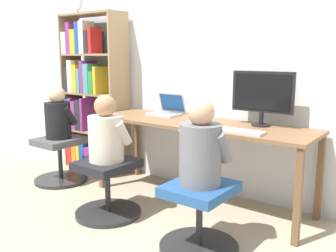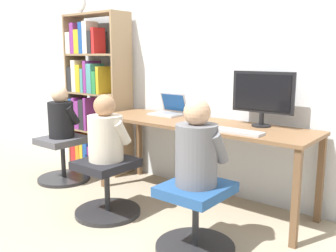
% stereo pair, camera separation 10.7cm
% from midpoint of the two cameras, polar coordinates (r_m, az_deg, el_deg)
% --- Properties ---
extents(ground_plane, '(14.00, 14.00, 0.00)m').
position_cam_midpoint_polar(ground_plane, '(3.42, 0.75, -13.02)').
color(ground_plane, tan).
extents(wall_back, '(10.00, 0.05, 2.60)m').
position_cam_midpoint_polar(wall_back, '(3.71, 7.22, 9.45)').
color(wall_back, silver).
rests_on(wall_back, ground_plane).
extents(desk, '(2.12, 0.63, 0.77)m').
position_cam_midpoint_polar(desk, '(3.46, 3.85, -0.66)').
color(desk, brown).
rests_on(desk, ground_plane).
extents(desktop_monitor, '(0.56, 0.16, 0.47)m').
position_cam_midpoint_polar(desktop_monitor, '(3.31, 13.26, 4.56)').
color(desktop_monitor, black).
rests_on(desktop_monitor, desk).
extents(laptop, '(0.32, 0.28, 0.22)m').
position_cam_midpoint_polar(laptop, '(3.85, -1.01, 2.40)').
color(laptop, '#B7B7BC').
rests_on(laptop, desk).
extents(keyboard, '(0.41, 0.13, 0.03)m').
position_cam_midpoint_polar(keyboard, '(3.02, 9.79, -0.77)').
color(keyboard, '#B2B2B7').
rests_on(keyboard, desk).
extents(computer_mouse_by_keyboard, '(0.06, 0.10, 0.03)m').
position_cam_midpoint_polar(computer_mouse_by_keyboard, '(3.16, 5.82, -0.08)').
color(computer_mouse_by_keyboard, black).
rests_on(computer_mouse_by_keyboard, desk).
extents(office_chair_left, '(0.57, 0.57, 0.49)m').
position_cam_midpoint_polar(office_chair_left, '(2.73, 3.64, -13.55)').
color(office_chair_left, '#262628').
rests_on(office_chair_left, ground_plane).
extents(office_chair_right, '(0.57, 0.57, 0.49)m').
position_cam_midpoint_polar(office_chair_right, '(3.33, -10.11, -9.13)').
color(office_chair_right, '#262628').
rests_on(office_chair_right, ground_plane).
extents(person_at_monitor, '(0.36, 0.30, 0.60)m').
position_cam_midpoint_polar(person_at_monitor, '(2.57, 3.82, -3.40)').
color(person_at_monitor, slate).
rests_on(person_at_monitor, office_chair_left).
extents(person_at_laptop, '(0.37, 0.30, 0.56)m').
position_cam_midpoint_polar(person_at_laptop, '(3.21, -10.34, -1.10)').
color(person_at_laptop, beige).
rests_on(person_at_laptop, office_chair_right).
extents(bookshelf, '(0.86, 0.31, 1.85)m').
position_cam_midpoint_polar(bookshelf, '(4.63, -12.90, 4.53)').
color(bookshelf, '#997A56').
rests_on(bookshelf, ground_plane).
extents(desk_clock, '(0.20, 0.03, 0.22)m').
position_cam_midpoint_polar(desk_clock, '(4.63, -14.56, 17.71)').
color(desk_clock, '#B2B2B7').
rests_on(desk_clock, bookshelf).
extents(office_chair_side, '(0.57, 0.57, 0.49)m').
position_cam_midpoint_polar(office_chair_side, '(4.31, -16.80, -4.82)').
color(office_chair_side, '#262628').
rests_on(office_chair_side, ground_plane).
extents(person_near_shelf, '(0.33, 0.28, 0.56)m').
position_cam_midpoint_polar(person_near_shelf, '(4.22, -17.11, 1.49)').
color(person_near_shelf, black).
rests_on(person_near_shelf, office_chair_side).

